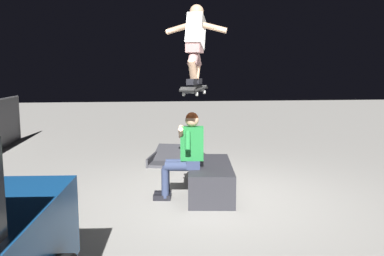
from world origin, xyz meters
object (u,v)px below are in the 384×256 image
(ledge_box_main, at_px, (210,179))
(skater_airborne, at_px, (195,40))
(skateboard, at_px, (195,90))
(kicker_ramp, at_px, (170,159))
(person_sitting_on_ledge, at_px, (185,151))

(ledge_box_main, xyz_separation_m, skater_airborne, (-0.30, 0.27, 2.10))
(ledge_box_main, xyz_separation_m, skateboard, (-0.35, 0.29, 1.41))
(skateboard, height_order, skater_airborne, skater_airborne)
(ledge_box_main, height_order, kicker_ramp, ledge_box_main)
(ledge_box_main, height_order, skater_airborne, skater_airborne)
(ledge_box_main, xyz_separation_m, person_sitting_on_ledge, (-0.17, 0.41, 0.49))
(skateboard, height_order, kicker_ramp, skateboard)
(person_sitting_on_ledge, relative_size, kicker_ramp, 0.95)
(ledge_box_main, distance_m, skater_airborne, 2.14)
(kicker_ramp, bearing_deg, ledge_box_main, -168.34)
(skater_airborne, xyz_separation_m, kicker_ramp, (2.61, 0.21, -2.28))
(skateboard, bearing_deg, kicker_ramp, 4.08)
(skater_airborne, bearing_deg, person_sitting_on_ledge, 47.60)
(ledge_box_main, bearing_deg, person_sitting_on_ledge, 112.39)
(ledge_box_main, xyz_separation_m, kicker_ramp, (2.32, 0.48, -0.18))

